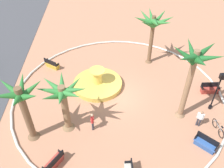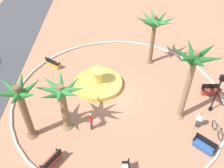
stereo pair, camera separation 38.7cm
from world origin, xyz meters
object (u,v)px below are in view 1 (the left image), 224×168
object	(u,v)px
person_cyclist_helmet	(200,118)
palm_tree_mid_plaza	(22,102)
bench_southwest	(205,144)
palm_tree_near_fountain	(153,25)
palm_tree_far_side	(193,68)
bench_east	(209,89)
bench_southeast	(54,163)
person_cyclist_photo	(92,121)
lamppost	(217,88)
palm_tree_by_curb	(63,97)
bicycle_red_frame	(218,128)
bench_north	(52,65)
fountain	(98,83)

from	to	relation	value
person_cyclist_helmet	palm_tree_mid_plaza	bearing A→B (deg)	92.29
bench_southwest	palm_tree_near_fountain	bearing A→B (deg)	12.17
palm_tree_far_side	bench_east	distance (m)	6.21
palm_tree_near_fountain	palm_tree_far_side	xyz separation A→B (m)	(-7.57, -1.33, 0.58)
palm_tree_mid_plaza	palm_tree_far_side	world-z (taller)	palm_tree_far_side
palm_tree_mid_plaza	bench_east	size ratio (longest dim) A/B	3.19
palm_tree_far_side	bench_southeast	xyz separation A→B (m)	(-4.09, 9.59, -4.51)
bench_east	person_cyclist_photo	size ratio (longest dim) A/B	0.96
palm_tree_far_side	bench_southeast	size ratio (longest dim) A/B	4.09
lamppost	palm_tree_by_curb	bearing A→B (deg)	97.53
palm_tree_near_fountain	person_cyclist_photo	xyz separation A→B (m)	(-8.64, 5.74, -3.34)
palm_tree_near_fountain	bicycle_red_frame	xyz separation A→B (m)	(-9.30, -3.74, -3.89)
person_cyclist_helmet	palm_tree_by_curb	bearing A→B (deg)	88.76
bench_east	bicycle_red_frame	distance (m)	4.47
bench_east	bench_southeast	distance (m)	14.59
bench_north	bicycle_red_frame	distance (m)	16.33
bench_east	bench_southwest	world-z (taller)	same
palm_tree_by_curb	person_cyclist_photo	bearing A→B (deg)	-95.89
bench_north	person_cyclist_helmet	distance (m)	14.91
fountain	palm_tree_near_fountain	bearing A→B (deg)	-56.18
bench_east	lamppost	bearing A→B (deg)	162.90
palm_tree_by_curb	bench_north	size ratio (longest dim) A/B	2.80
bench_east	palm_tree_by_curb	bearing A→B (deg)	105.94
fountain	bicycle_red_frame	size ratio (longest dim) A/B	2.62
palm_tree_far_side	bench_east	xyz separation A→B (m)	(2.64, -3.35, -4.51)
palm_tree_mid_plaza	person_cyclist_helmet	world-z (taller)	palm_tree_mid_plaza
bicycle_red_frame	person_cyclist_photo	world-z (taller)	person_cyclist_photo
bench_southwest	person_cyclist_helmet	world-z (taller)	person_cyclist_helmet
palm_tree_by_curb	person_cyclist_helmet	xyz separation A→B (m)	(-0.22, -10.08, -2.39)
palm_tree_by_curb	bench_southeast	bearing A→B (deg)	168.89
bench_southeast	bench_southwest	bearing A→B (deg)	-84.53
palm_tree_near_fountain	bench_east	bearing A→B (deg)	-136.48
palm_tree_far_side	lamppost	distance (m)	3.85
palm_tree_mid_plaza	person_cyclist_photo	bearing A→B (deg)	-83.21
bench_east	bicycle_red_frame	bearing A→B (deg)	167.82
palm_tree_by_curb	bench_southeast	distance (m)	4.40
fountain	bench_southwest	xyz separation A→B (m)	(-7.06, -7.66, 0.06)
palm_tree_near_fountain	person_cyclist_helmet	bearing A→B (deg)	-164.24
fountain	palm_tree_mid_plaza	size ratio (longest dim) A/B	0.88
palm_tree_far_side	person_cyclist_photo	distance (m)	8.16
palm_tree_near_fountain	bench_north	distance (m)	10.79
bench_southwest	lamppost	xyz separation A→B (m)	(3.75, -1.78, 1.89)
palm_tree_mid_plaza	person_cyclist_helmet	xyz separation A→B (m)	(0.50, -12.60, -2.73)
fountain	bicycle_red_frame	xyz separation A→B (m)	(-5.71, -9.10, 0.10)
palm_tree_mid_plaza	person_cyclist_photo	distance (m)	5.20
bicycle_red_frame	bench_southeast	bearing A→B (deg)	101.15
person_cyclist_photo	bench_north	bearing A→B (deg)	27.94
lamppost	palm_tree_far_side	bearing A→B (deg)	103.77
fountain	bench_north	world-z (taller)	fountain
palm_tree_by_curb	bench_north	xyz separation A→B (m)	(7.92, 2.41, -2.93)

